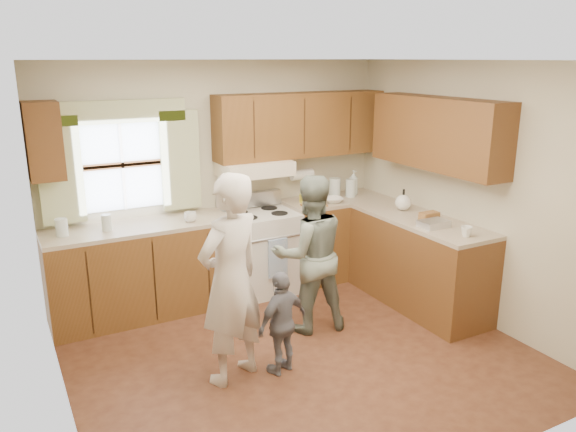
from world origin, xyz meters
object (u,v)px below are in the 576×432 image
child (282,323)px  woman_right (310,254)px  stove (260,251)px  woman_left (231,280)px

child → woman_right: bearing=-153.9°
woman_right → stove: bearing=-78.1°
stove → child: bearing=-109.3°
woman_left → woman_right: bearing=-176.7°
woman_left → child: size_ratio=1.94×
stove → child: 1.71m
woman_left → woman_right: (0.99, 0.47, -0.10)m
woman_left → child: woman_left is taller
woman_right → woman_left: bearing=35.8°
stove → child: stove is taller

